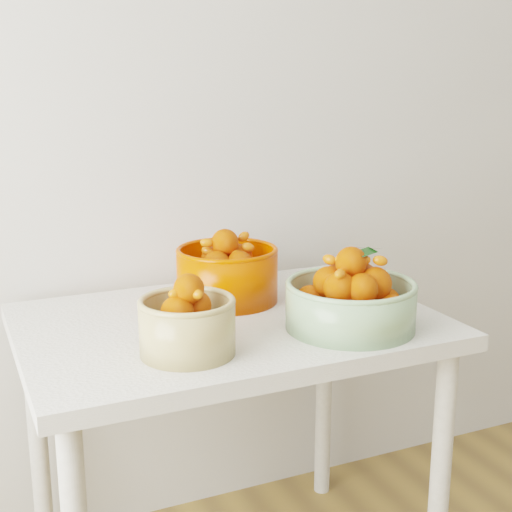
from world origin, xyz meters
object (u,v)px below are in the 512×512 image
object	(u,v)px
table	(229,355)
bowl_cream	(187,324)
bowl_green	(351,300)
bowl_orange	(227,273)

from	to	relation	value
table	bowl_cream	bearing A→B (deg)	-133.26
bowl_green	bowl_orange	distance (m)	0.36
bowl_green	bowl_orange	xyz separation A→B (m)	(-0.18, 0.31, 0.01)
bowl_orange	bowl_green	bearing A→B (deg)	-59.74
bowl_cream	bowl_orange	distance (m)	0.38
bowl_green	bowl_cream	bearing A→B (deg)	179.58
bowl_cream	bowl_green	bearing A→B (deg)	-0.42
table	bowl_orange	size ratio (longest dim) A/B	3.71
bowl_cream	bowl_green	xyz separation A→B (m)	(0.40, -0.00, 0.00)
bowl_green	bowl_orange	bearing A→B (deg)	120.26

